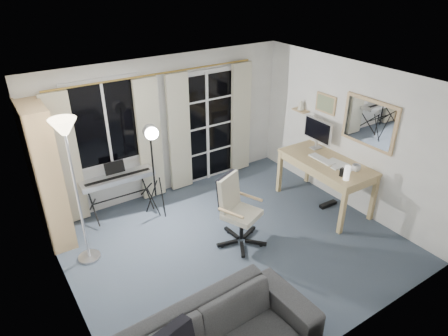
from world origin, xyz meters
The scene contains 16 objects.
floor centered at (0.00, 0.00, -0.01)m, with size 4.50×4.00×0.02m, color #394354.
window centered at (-1.05, 1.97, 1.50)m, with size 1.20×0.08×1.40m.
french_door centered at (0.75, 1.97, 1.03)m, with size 1.32×0.09×2.11m.
curtains centered at (-0.14, 1.88, 1.09)m, with size 3.60×0.07×2.13m.
bookshelf centered at (-2.13, 1.67, 1.00)m, with size 0.36×0.98×2.10m.
torchiere_lamp centered at (-1.87, 0.88, 1.68)m, with size 0.34×0.34×2.08m.
keyboard_piano centered at (-1.07, 1.70, 0.64)m, with size 1.18×0.59×0.85m.
studio_light centered at (-0.61, 1.29, 1.31)m, with size 0.33×0.33×1.63m.
office_chair centered at (0.07, 0.09, 0.62)m, with size 0.74×0.72×1.06m.
desk centered at (1.88, 0.06, 0.73)m, with size 0.82×1.58×0.84m.
monitor centered at (2.08, 0.51, 1.15)m, with size 0.20×0.60×0.52m.
desk_clutter centered at (1.81, -0.18, 0.66)m, with size 0.50×0.95×1.06m.
mug centered at (1.98, -0.44, 0.91)m, with size 0.14×0.11×0.14m, color silver.
wall_mirror centered at (2.22, -0.35, 1.55)m, with size 0.04×0.94×0.74m.
framed_print centered at (2.23, 0.55, 1.60)m, with size 0.03×0.42×0.32m.
wall_shelf centered at (2.16, 1.05, 1.41)m, with size 0.16×0.30×0.18m.
Camera 1 is at (-2.71, -3.83, 3.75)m, focal length 32.00 mm.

